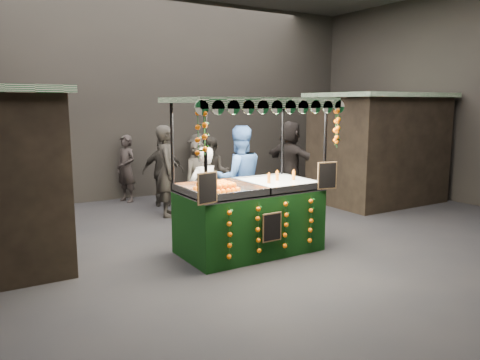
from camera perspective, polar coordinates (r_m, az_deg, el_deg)
ground at (r=8.05m, az=2.48°, el=-7.78°), size 12.00×12.00×0.00m
market_hall at (r=7.76m, az=2.66°, el=16.84°), size 12.10×10.10×5.05m
neighbour_stall_right at (r=11.78m, az=16.40°, el=3.81°), size 3.00×2.20×2.60m
juice_stall at (r=7.46m, az=1.36°, el=-3.12°), size 2.53×1.49×2.45m
vendor_grey at (r=8.12m, az=-4.43°, el=-1.71°), size 0.67×0.52×1.63m
vendor_blue at (r=8.66m, az=-0.13°, el=0.13°), size 1.10×0.94×1.97m
shopper_0 at (r=9.26m, az=-4.96°, el=-0.32°), size 0.63×0.44×1.64m
shopper_1 at (r=10.44m, az=-3.42°, el=0.77°), size 1.00×0.98×1.63m
shopper_2 at (r=10.95m, az=-9.31°, el=1.02°), size 1.02×0.72×1.61m
shopper_3 at (r=12.35m, az=-5.09°, el=1.97°), size 1.14×1.14×1.58m
shopper_5 at (r=11.92m, az=6.10°, el=2.54°), size 0.83×1.86×1.93m
shopper_6 at (r=11.63m, az=-13.66°, el=1.36°), size 0.57×0.69×1.62m
shopper_7 at (r=9.94m, az=-8.85°, el=1.08°), size 0.70×0.82×1.92m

